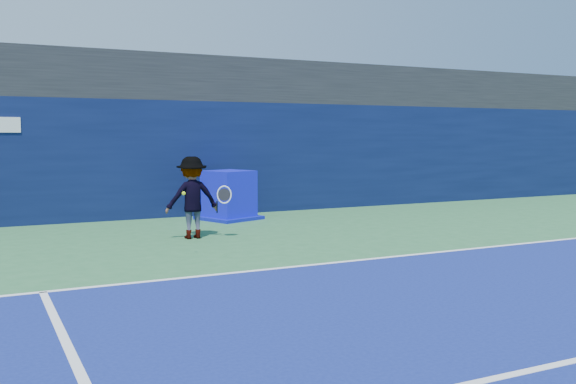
% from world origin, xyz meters
% --- Properties ---
extents(ground, '(80.00, 80.00, 0.00)m').
position_xyz_m(ground, '(0.00, 0.00, 0.00)').
color(ground, '#2F6A3C').
rests_on(ground, ground).
extents(baseline, '(24.00, 0.10, 0.01)m').
position_xyz_m(baseline, '(0.00, 3.00, 0.01)').
color(baseline, white).
rests_on(baseline, ground).
extents(stadium_band, '(36.00, 3.00, 1.20)m').
position_xyz_m(stadium_band, '(0.00, 11.50, 3.60)').
color(stadium_band, black).
rests_on(stadium_band, back_wall_assembly).
extents(back_wall_assembly, '(36.00, 1.03, 3.00)m').
position_xyz_m(back_wall_assembly, '(-0.00, 10.50, 1.50)').
color(back_wall_assembly, '#0A1339').
rests_on(back_wall_assembly, ground).
extents(equipment_cart, '(1.66, 1.66, 1.23)m').
position_xyz_m(equipment_cart, '(-0.02, 9.02, 0.56)').
color(equipment_cart, '#0E0EC7').
rests_on(equipment_cart, ground).
extents(tennis_player, '(1.30, 0.73, 1.68)m').
position_xyz_m(tennis_player, '(-1.77, 6.54, 0.84)').
color(tennis_player, white).
rests_on(tennis_player, ground).
extents(tennis_ball, '(0.06, 0.06, 0.06)m').
position_xyz_m(tennis_ball, '(-2.57, 4.51, 1.12)').
color(tennis_ball, '#B5DF18').
rests_on(tennis_ball, ground).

